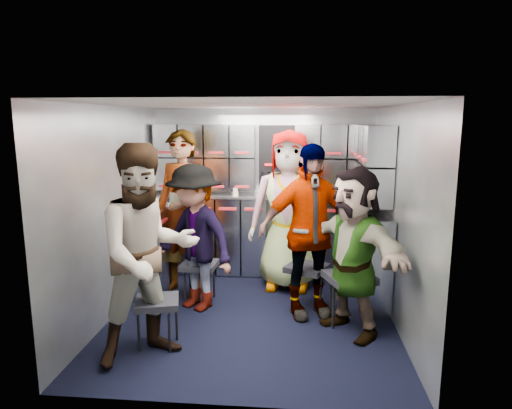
# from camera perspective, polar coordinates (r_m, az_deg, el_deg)

# --- Properties ---
(floor) EXTENTS (3.00, 3.00, 0.00)m
(floor) POSITION_cam_1_polar(r_m,az_deg,el_deg) (4.78, -0.50, -13.64)
(floor) COLOR black
(floor) RESTS_ON ground
(wall_back) EXTENTS (2.80, 0.04, 2.10)m
(wall_back) POSITION_cam_1_polar(r_m,az_deg,el_deg) (5.92, 0.91, 1.75)
(wall_back) COLOR #939AA1
(wall_back) RESTS_ON ground
(wall_left) EXTENTS (0.04, 3.00, 2.10)m
(wall_left) POSITION_cam_1_polar(r_m,az_deg,el_deg) (4.79, -17.41, -0.87)
(wall_left) COLOR #939AA1
(wall_left) RESTS_ON ground
(wall_right) EXTENTS (0.04, 3.00, 2.10)m
(wall_right) POSITION_cam_1_polar(r_m,az_deg,el_deg) (4.54, 17.37, -1.50)
(wall_right) COLOR #939AA1
(wall_right) RESTS_ON ground
(ceiling) EXTENTS (2.80, 3.00, 0.02)m
(ceiling) POSITION_cam_1_polar(r_m,az_deg,el_deg) (4.36, -0.54, 12.40)
(ceiling) COLOR silver
(ceiling) RESTS_ON wall_back
(cart_bank_back) EXTENTS (2.68, 0.38, 0.99)m
(cart_bank_back) POSITION_cam_1_polar(r_m,az_deg,el_deg) (5.83, 0.74, -3.96)
(cart_bank_back) COLOR #979DA6
(cart_bank_back) RESTS_ON ground
(cart_bank_left) EXTENTS (0.38, 0.76, 0.99)m
(cart_bank_left) POSITION_cam_1_polar(r_m,az_deg,el_deg) (5.36, -12.72, -5.54)
(cart_bank_left) COLOR #979DA6
(cart_bank_left) RESTS_ON ground
(counter) EXTENTS (2.68, 0.42, 0.03)m
(counter) POSITION_cam_1_polar(r_m,az_deg,el_deg) (5.72, 0.75, 1.08)
(counter) COLOR silver
(counter) RESTS_ON cart_bank_back
(locker_bank_back) EXTENTS (2.68, 0.28, 0.82)m
(locker_bank_back) POSITION_cam_1_polar(r_m,az_deg,el_deg) (5.72, 0.81, 5.88)
(locker_bank_back) COLOR #979DA6
(locker_bank_back) RESTS_ON wall_back
(locker_bank_right) EXTENTS (0.28, 1.00, 0.82)m
(locker_bank_right) POSITION_cam_1_polar(r_m,az_deg,el_deg) (5.12, 14.37, 4.98)
(locker_bank_right) COLOR #979DA6
(locker_bank_right) RESTS_ON wall_right
(right_cabinet) EXTENTS (0.28, 1.20, 1.00)m
(right_cabinet) POSITION_cam_1_polar(r_m,az_deg,el_deg) (5.21, 14.04, -6.01)
(right_cabinet) COLOR #979DA6
(right_cabinet) RESTS_ON ground
(coffee_niche) EXTENTS (0.46, 0.16, 0.84)m
(coffee_niche) POSITION_cam_1_polar(r_m,az_deg,el_deg) (5.77, 2.65, 5.71)
(coffee_niche) COLOR black
(coffee_niche) RESTS_ON wall_back
(red_latch_strip) EXTENTS (2.60, 0.02, 0.03)m
(red_latch_strip) POSITION_cam_1_polar(r_m,az_deg,el_deg) (5.55, 0.59, -0.64)
(red_latch_strip) COLOR red
(red_latch_strip) RESTS_ON cart_bank_back
(jump_seat_near_left) EXTENTS (0.44, 0.42, 0.43)m
(jump_seat_near_left) POSITION_cam_1_polar(r_m,az_deg,el_deg) (4.14, -12.26, -12.13)
(jump_seat_near_left) COLOR black
(jump_seat_near_left) RESTS_ON ground
(jump_seat_mid_left) EXTENTS (0.39, 0.37, 0.44)m
(jump_seat_mid_left) POSITION_cam_1_polar(r_m,az_deg,el_deg) (5.02, -7.10, -7.76)
(jump_seat_mid_left) COLOR black
(jump_seat_mid_left) RESTS_ON ground
(jump_seat_center) EXTENTS (0.46, 0.44, 0.43)m
(jump_seat_center) POSITION_cam_1_polar(r_m,az_deg,el_deg) (5.59, 4.02, -5.90)
(jump_seat_center) COLOR black
(jump_seat_center) RESTS_ON ground
(jump_seat_mid_right) EXTENTS (0.51, 0.50, 0.46)m
(jump_seat_mid_right) POSITION_cam_1_polar(r_m,az_deg,el_deg) (4.86, 6.35, -8.15)
(jump_seat_mid_right) COLOR black
(jump_seat_mid_right) RESTS_ON ground
(jump_seat_near_right) EXTENTS (0.54, 0.53, 0.50)m
(jump_seat_near_right) POSITION_cam_1_polar(r_m,az_deg,el_deg) (4.54, 11.57, -9.21)
(jump_seat_near_right) COLOR black
(jump_seat_near_right) RESTS_ON ground
(attendant_standing) EXTENTS (0.78, 0.64, 1.86)m
(attendant_standing) POSITION_cam_1_polar(r_m,az_deg,el_deg) (5.17, -9.13, -1.07)
(attendant_standing) COLOR black
(attendant_standing) RESTS_ON ground
(attendant_arc_a) EXTENTS (1.10, 1.06, 1.79)m
(attendant_arc_a) POSITION_cam_1_polar(r_m,az_deg,el_deg) (3.81, -13.37, -6.04)
(attendant_arc_a) COLOR black
(attendant_arc_a) RESTS_ON ground
(attendant_arc_b) EXTENTS (1.13, 1.00, 1.52)m
(attendant_arc_b) POSITION_cam_1_polar(r_m,az_deg,el_deg) (4.75, -7.66, -4.15)
(attendant_arc_b) COLOR black
(attendant_arc_b) RESTS_ON ground
(attendant_arc_c) EXTENTS (0.95, 0.66, 1.85)m
(attendant_arc_c) POSITION_cam_1_polar(r_m,az_deg,el_deg) (5.28, 4.06, -0.75)
(attendant_arc_c) COLOR black
(attendant_arc_c) RESTS_ON ground
(attendant_arc_d) EXTENTS (1.10, 0.74, 1.74)m
(attendant_arc_d) POSITION_cam_1_polar(r_m,az_deg,el_deg) (4.56, 6.52, -3.35)
(attendant_arc_d) COLOR black
(attendant_arc_d) RESTS_ON ground
(attendant_arc_e) EXTENTS (1.26, 1.43, 1.56)m
(attendant_arc_e) POSITION_cam_1_polar(r_m,az_deg,el_deg) (4.26, 12.01, -5.74)
(attendant_arc_e) COLOR black
(attendant_arc_e) RESTS_ON ground
(bottle_left) EXTENTS (0.07, 0.07, 0.24)m
(bottle_left) POSITION_cam_1_polar(r_m,az_deg,el_deg) (5.78, -7.89, 2.42)
(bottle_left) COLOR white
(bottle_left) RESTS_ON counter
(bottle_mid) EXTENTS (0.06, 0.06, 0.27)m
(bottle_mid) POSITION_cam_1_polar(r_m,az_deg,el_deg) (5.75, -6.61, 2.56)
(bottle_mid) COLOR white
(bottle_mid) RESTS_ON counter
(bottle_right) EXTENTS (0.07, 0.07, 0.24)m
(bottle_right) POSITION_cam_1_polar(r_m,az_deg,el_deg) (5.64, 3.18, 2.31)
(bottle_right) COLOR white
(bottle_right) RESTS_ON counter
(cup_left) EXTENTS (0.07, 0.07, 0.09)m
(cup_left) POSITION_cam_1_polar(r_m,az_deg,el_deg) (5.69, -2.56, 1.64)
(cup_left) COLOR beige
(cup_left) RESTS_ON counter
(cup_right) EXTENTS (0.08, 0.08, 0.11)m
(cup_right) POSITION_cam_1_polar(r_m,az_deg,el_deg) (5.64, 8.40, 1.56)
(cup_right) COLOR beige
(cup_right) RESTS_ON counter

